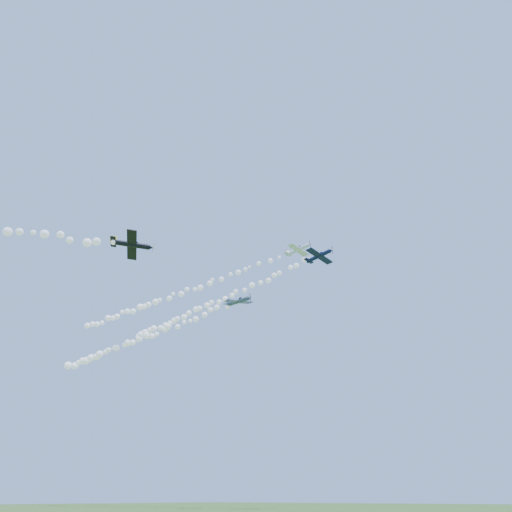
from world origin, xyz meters
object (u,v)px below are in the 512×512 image
Objects in this scene: plane_black at (132,245)px; plane_grey at (239,301)px; plane_white at (298,250)px; plane_navy at (319,256)px.

plane_grey is at bearing 54.96° from plane_black.
plane_white is 0.86× the size of plane_navy.
plane_white reaches higher than plane_navy.
plane_white is 17.76m from plane_grey.
plane_navy is at bearing 27.26° from plane_grey.
plane_navy is 21.02m from plane_grey.
plane_navy is 1.31× the size of plane_black.
plane_navy is at bearing 61.56° from plane_white.
plane_navy is (2.55, 4.91, -0.29)m from plane_white.
plane_white reaches higher than plane_grey.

